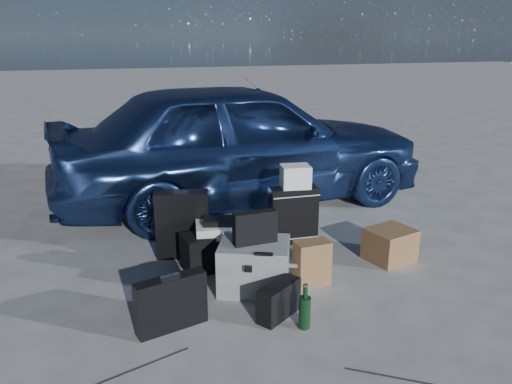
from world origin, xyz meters
TOP-DOWN VIEW (x-y plane):
  - ground at (0.00, 0.00)m, footprint 60.00×60.00m
  - car at (0.55, 2.65)m, footprint 4.61×2.14m
  - pelican_case at (0.02, 0.44)m, footprint 0.69×0.64m
  - laptop_bag at (0.03, 0.43)m, footprint 0.36×0.11m
  - briefcase at (-0.72, 0.05)m, footprint 0.53×0.24m
  - suitcase_left at (-0.42, 1.25)m, footprint 0.52×0.29m
  - suitcase_right at (0.69, 1.25)m, footprint 0.49×0.20m
  - white_carton at (0.70, 1.25)m, footprint 0.31×0.26m
  - duffel_bag at (-0.15, 0.94)m, footprint 0.69×0.38m
  - flat_box_white at (-0.15, 0.95)m, footprint 0.45×0.37m
  - flat_box_black at (-0.15, 0.95)m, footprint 0.29×0.24m
  - kraft_bag at (0.50, 0.37)m, footprint 0.29×0.18m
  - cardboard_box at (1.39, 0.58)m, footprint 0.48×0.44m
  - messenger_bag at (0.06, -0.03)m, footprint 0.39×0.33m
  - green_bottle at (0.18, -0.23)m, footprint 0.11×0.11m

SIDE VIEW (x-z plane):
  - ground at x=0.00m, z-range 0.00..0.00m
  - messenger_bag at x=0.06m, z-range 0.00..0.26m
  - cardboard_box at x=1.39m, z-range 0.00..0.30m
  - duffel_bag at x=-0.15m, z-range 0.00..0.33m
  - green_bottle at x=0.18m, z-range 0.00..0.33m
  - kraft_bag at x=0.50m, z-range 0.00..0.38m
  - briefcase at x=-0.72m, z-range 0.00..0.40m
  - pelican_case at x=0.02m, z-range 0.00..0.41m
  - suitcase_right at x=0.69m, z-range 0.00..0.58m
  - suitcase_left at x=-0.42m, z-range 0.00..0.64m
  - flat_box_white at x=-0.15m, z-range 0.33..0.40m
  - flat_box_black at x=-0.15m, z-range 0.40..0.46m
  - laptop_bag at x=0.03m, z-range 0.41..0.67m
  - white_carton at x=0.70m, z-range 0.58..0.80m
  - car at x=0.55m, z-range 0.00..1.53m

